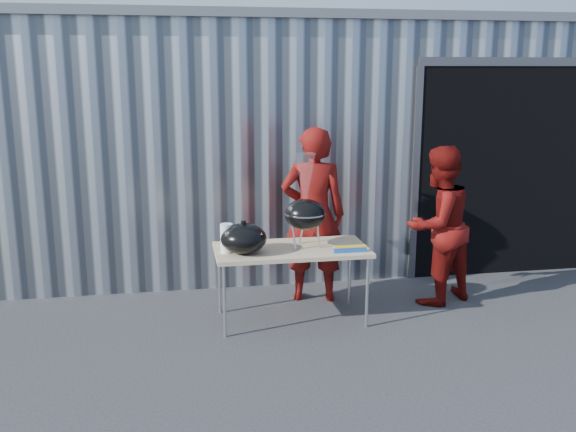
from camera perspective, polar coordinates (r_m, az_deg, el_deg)
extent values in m
plane|color=#2B2B2E|center=(5.94, -2.37, -11.60)|extent=(80.00, 80.00, 0.00)
cube|color=#B8BDC5|center=(10.22, -1.56, 7.48)|extent=(8.00, 6.00, 3.00)
cube|color=slate|center=(10.19, -1.61, 16.20)|extent=(8.20, 6.20, 0.10)
cube|color=black|center=(8.70, 17.52, 4.29)|extent=(2.40, 1.20, 2.50)
cube|color=#4C4C51|center=(8.12, 20.03, 12.77)|extent=(2.52, 0.08, 0.10)
cube|color=tan|center=(6.31, 0.29, -3.02)|extent=(1.50, 0.75, 0.04)
cylinder|color=silver|center=(6.05, -5.66, -7.54)|extent=(0.03, 0.03, 0.71)
cylinder|color=silver|center=(6.29, 7.05, -6.75)|extent=(0.03, 0.03, 0.71)
cylinder|color=silver|center=(6.64, -6.10, -5.66)|extent=(0.03, 0.03, 0.71)
cylinder|color=silver|center=(6.87, 5.51, -5.03)|extent=(0.03, 0.03, 0.71)
ellipsoid|color=black|center=(6.26, 1.51, 0.15)|extent=(0.40, 0.40, 0.30)
cylinder|color=silver|center=(6.26, 1.51, 0.25)|extent=(0.41, 0.41, 0.02)
cylinder|color=silver|center=(6.26, 1.51, 0.35)|extent=(0.39, 0.39, 0.01)
cylinder|color=silver|center=(6.44, 1.25, -1.40)|extent=(0.02, 0.02, 0.24)
cylinder|color=silver|center=(6.22, 0.53, -1.92)|extent=(0.02, 0.02, 0.24)
cylinder|color=silver|center=(6.27, 2.71, -1.82)|extent=(0.02, 0.02, 0.24)
cylinder|color=#D4764C|center=(6.23, 0.39, 0.44)|extent=(0.02, 0.14, 0.02)
cylinder|color=#D4764C|center=(6.24, 0.67, 0.45)|extent=(0.02, 0.14, 0.02)
cylinder|color=#D4764C|center=(6.24, 0.95, 0.46)|extent=(0.02, 0.14, 0.02)
cylinder|color=#D4764C|center=(6.25, 1.23, 0.47)|extent=(0.02, 0.14, 0.02)
cylinder|color=#D4764C|center=(6.25, 1.51, 0.48)|extent=(0.02, 0.14, 0.02)
cylinder|color=#D4764C|center=(6.26, 1.79, 0.49)|extent=(0.02, 0.14, 0.02)
cylinder|color=#D4764C|center=(6.27, 2.07, 0.50)|extent=(0.02, 0.14, 0.02)
cylinder|color=#D4764C|center=(6.27, 2.35, 0.51)|extent=(0.02, 0.14, 0.02)
cylinder|color=#D4764C|center=(6.28, 2.63, 0.52)|extent=(0.02, 0.14, 0.02)
cone|color=silver|center=(6.20, 1.53, 3.06)|extent=(0.20, 0.20, 0.55)
ellipsoid|color=black|center=(6.11, -3.96, -2.01)|extent=(0.44, 0.44, 0.29)
cylinder|color=black|center=(6.07, -3.98, -0.57)|extent=(0.05, 0.05, 0.03)
cylinder|color=white|center=(6.14, -5.48, -1.98)|extent=(0.12, 0.12, 0.28)
cube|color=white|center=(6.43, -4.88, -2.12)|extent=(0.20, 0.15, 0.10)
cube|color=#1B51B3|center=(6.18, 5.52, -2.99)|extent=(0.32, 0.06, 0.05)
cube|color=yellow|center=(6.17, 5.53, -2.72)|extent=(0.32, 0.06, 0.01)
imported|color=#620D0A|center=(6.86, 2.26, 0.10)|extent=(0.76, 0.57, 1.89)
imported|color=#620D0A|center=(6.98, 13.20, -0.82)|extent=(1.01, 0.92, 1.69)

